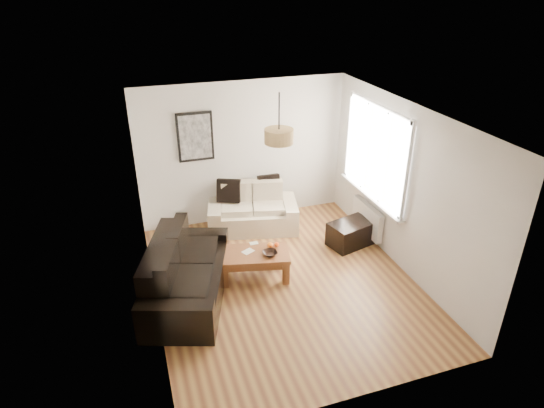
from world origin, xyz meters
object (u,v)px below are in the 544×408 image
object	(u,v)px
loveseat_cream	(253,208)
ottoman	(351,234)
sofa_leather	(187,271)
coffee_table	(255,265)

from	to	relation	value
loveseat_cream	ottoman	xyz separation A→B (m)	(1.43, -1.10, -0.19)
loveseat_cream	sofa_leather	world-z (taller)	sofa_leather
coffee_table	ottoman	xyz separation A→B (m)	(1.83, 0.38, -0.00)
sofa_leather	ottoman	xyz separation A→B (m)	(2.88, 0.55, -0.23)
coffee_table	ottoman	size ratio (longest dim) A/B	1.42
loveseat_cream	sofa_leather	size ratio (longest dim) A/B	0.78
coffee_table	ottoman	distance (m)	1.87
loveseat_cream	coffee_table	size ratio (longest dim) A/B	1.52
loveseat_cream	coffee_table	xyz separation A→B (m)	(-0.40, -1.48, -0.18)
sofa_leather	coffee_table	world-z (taller)	sofa_leather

